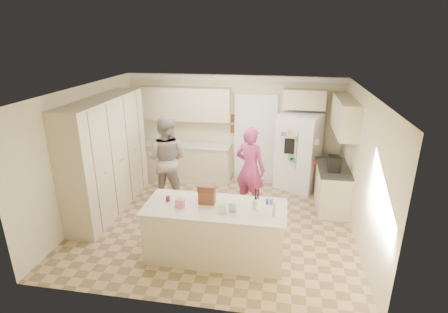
% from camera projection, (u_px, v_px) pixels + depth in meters
% --- Properties ---
extents(floor, '(5.20, 4.60, 0.02)m').
position_uv_depth(floor, '(216.00, 221.00, 6.95)').
color(floor, tan).
rests_on(floor, ground).
extents(ceiling, '(5.20, 4.60, 0.02)m').
position_uv_depth(ceiling, '(215.00, 89.00, 6.06)').
color(ceiling, white).
rests_on(ceiling, wall_back).
extents(wall_back, '(5.20, 0.02, 2.60)m').
position_uv_depth(wall_back, '(233.00, 128.00, 8.65)').
color(wall_back, beige).
rests_on(wall_back, ground).
extents(wall_front, '(5.20, 0.02, 2.60)m').
position_uv_depth(wall_front, '(181.00, 224.00, 4.37)').
color(wall_front, beige).
rests_on(wall_front, ground).
extents(wall_left, '(0.02, 4.60, 2.60)m').
position_uv_depth(wall_left, '(87.00, 152.00, 6.92)').
color(wall_left, beige).
rests_on(wall_left, ground).
extents(wall_right, '(0.02, 4.60, 2.60)m').
position_uv_depth(wall_right, '(362.00, 169.00, 6.10)').
color(wall_right, beige).
rests_on(wall_right, ground).
extents(crown_back, '(5.20, 0.08, 0.12)m').
position_uv_depth(crown_back, '(233.00, 78.00, 8.18)').
color(crown_back, white).
rests_on(crown_back, wall_back).
extents(pantry_bank, '(0.60, 2.60, 2.35)m').
position_uv_depth(pantry_bank, '(107.00, 156.00, 7.10)').
color(pantry_bank, beige).
rests_on(pantry_bank, floor).
extents(back_base_cab, '(2.20, 0.60, 0.88)m').
position_uv_depth(back_base_cab, '(186.00, 162.00, 8.84)').
color(back_base_cab, beige).
rests_on(back_base_cab, floor).
extents(back_countertop, '(2.24, 0.63, 0.04)m').
position_uv_depth(back_countertop, '(186.00, 145.00, 8.67)').
color(back_countertop, beige).
rests_on(back_countertop, back_base_cab).
extents(back_upper_cab, '(2.20, 0.35, 0.80)m').
position_uv_depth(back_upper_cab, '(185.00, 104.00, 8.46)').
color(back_upper_cab, beige).
rests_on(back_upper_cab, wall_back).
extents(doorway_opening, '(0.90, 0.06, 2.10)m').
position_uv_depth(doorway_opening, '(255.00, 139.00, 8.62)').
color(doorway_opening, black).
rests_on(doorway_opening, floor).
extents(doorway_casing, '(1.02, 0.03, 2.22)m').
position_uv_depth(doorway_casing, '(255.00, 139.00, 8.59)').
color(doorway_casing, white).
rests_on(doorway_casing, floor).
extents(wall_frame_upper, '(0.15, 0.02, 0.20)m').
position_uv_depth(wall_frame_upper, '(234.00, 118.00, 8.52)').
color(wall_frame_upper, brown).
rests_on(wall_frame_upper, wall_back).
extents(wall_frame_lower, '(0.15, 0.02, 0.20)m').
position_uv_depth(wall_frame_lower, '(234.00, 129.00, 8.62)').
color(wall_frame_lower, brown).
rests_on(wall_frame_lower, wall_back).
extents(refrigerator, '(1.11, 1.00, 1.80)m').
position_uv_depth(refrigerator, '(298.00, 152.00, 8.15)').
color(refrigerator, white).
rests_on(refrigerator, floor).
extents(fridge_seam, '(0.02, 0.02, 1.78)m').
position_uv_depth(fridge_seam, '(299.00, 157.00, 7.82)').
color(fridge_seam, gray).
rests_on(fridge_seam, refrigerator).
extents(fridge_dispenser, '(0.22, 0.03, 0.35)m').
position_uv_depth(fridge_dispenser, '(289.00, 146.00, 7.76)').
color(fridge_dispenser, black).
rests_on(fridge_dispenser, refrigerator).
extents(fridge_handle_l, '(0.02, 0.02, 0.85)m').
position_uv_depth(fridge_handle_l, '(297.00, 151.00, 7.77)').
color(fridge_handle_l, silver).
rests_on(fridge_handle_l, refrigerator).
extents(fridge_handle_r, '(0.02, 0.02, 0.85)m').
position_uv_depth(fridge_handle_r, '(301.00, 151.00, 7.75)').
color(fridge_handle_r, silver).
rests_on(fridge_handle_r, refrigerator).
extents(over_fridge_cab, '(0.95, 0.35, 0.45)m').
position_uv_depth(over_fridge_cab, '(304.00, 99.00, 7.95)').
color(over_fridge_cab, beige).
rests_on(over_fridge_cab, wall_back).
extents(right_base_cab, '(0.60, 1.20, 0.88)m').
position_uv_depth(right_base_cab, '(332.00, 188.00, 7.37)').
color(right_base_cab, beige).
rests_on(right_base_cab, floor).
extents(right_countertop, '(0.63, 1.24, 0.04)m').
position_uv_depth(right_countertop, '(334.00, 168.00, 7.21)').
color(right_countertop, '#2D2B28').
rests_on(right_countertop, right_base_cab).
extents(right_upper_cab, '(0.35, 1.50, 0.70)m').
position_uv_depth(right_upper_cab, '(345.00, 116.00, 7.02)').
color(right_upper_cab, beige).
rests_on(right_upper_cab, wall_right).
extents(coffee_maker, '(0.22, 0.28, 0.30)m').
position_uv_depth(coffee_maker, '(334.00, 164.00, 6.97)').
color(coffee_maker, black).
rests_on(coffee_maker, right_countertop).
extents(island_base, '(2.20, 0.90, 0.88)m').
position_uv_depth(island_base, '(215.00, 232.00, 5.75)').
color(island_base, beige).
rests_on(island_base, floor).
extents(island_top, '(2.28, 0.96, 0.05)m').
position_uv_depth(island_top, '(215.00, 208.00, 5.59)').
color(island_top, beige).
rests_on(island_top, island_base).
extents(utensil_crock, '(0.13, 0.13, 0.15)m').
position_uv_depth(utensil_crock, '(256.00, 204.00, 5.50)').
color(utensil_crock, white).
rests_on(utensil_crock, island_top).
extents(tissue_box, '(0.13, 0.13, 0.14)m').
position_uv_depth(tissue_box, '(180.00, 203.00, 5.55)').
color(tissue_box, pink).
rests_on(tissue_box, island_top).
extents(tissue_plume, '(0.08, 0.08, 0.08)m').
position_uv_depth(tissue_plume, '(180.00, 196.00, 5.52)').
color(tissue_plume, white).
rests_on(tissue_plume, tissue_box).
extents(dollhouse_body, '(0.26, 0.18, 0.22)m').
position_uv_depth(dollhouse_body, '(207.00, 197.00, 5.66)').
color(dollhouse_body, brown).
rests_on(dollhouse_body, island_top).
extents(dollhouse_roof, '(0.28, 0.20, 0.10)m').
position_uv_depth(dollhouse_roof, '(207.00, 188.00, 5.61)').
color(dollhouse_roof, '#592D1E').
rests_on(dollhouse_roof, dollhouse_body).
extents(jam_jar, '(0.07, 0.07, 0.09)m').
position_uv_depth(jam_jar, '(168.00, 199.00, 5.74)').
color(jam_jar, '#59263F').
rests_on(jam_jar, island_top).
extents(greeting_card_a, '(0.12, 0.06, 0.16)m').
position_uv_depth(greeting_card_a, '(222.00, 209.00, 5.35)').
color(greeting_card_a, white).
rests_on(greeting_card_a, island_top).
extents(greeting_card_b, '(0.12, 0.05, 0.16)m').
position_uv_depth(greeting_card_b, '(232.00, 208.00, 5.37)').
color(greeting_card_b, silver).
rests_on(greeting_card_b, island_top).
extents(water_bottle, '(0.07, 0.07, 0.24)m').
position_uv_depth(water_bottle, '(275.00, 209.00, 5.26)').
color(water_bottle, silver).
rests_on(water_bottle, island_top).
extents(shaker_salt, '(0.05, 0.05, 0.09)m').
position_uv_depth(shaker_salt, '(267.00, 201.00, 5.64)').
color(shaker_salt, '#5153B6').
rests_on(shaker_salt, island_top).
extents(shaker_pepper, '(0.05, 0.05, 0.09)m').
position_uv_depth(shaker_pepper, '(272.00, 202.00, 5.63)').
color(shaker_pepper, '#5153B6').
rests_on(shaker_pepper, island_top).
extents(teen_boy, '(0.97, 0.77, 1.91)m').
position_uv_depth(teen_boy, '(167.00, 159.00, 7.55)').
color(teen_boy, gray).
rests_on(teen_boy, floor).
extents(teen_girl, '(0.76, 0.64, 1.79)m').
position_uv_depth(teen_girl, '(250.00, 169.00, 7.17)').
color(teen_girl, '#A93256').
rests_on(teen_girl, floor).
extents(fridge_magnets, '(0.76, 0.02, 1.44)m').
position_uv_depth(fridge_magnets, '(299.00, 157.00, 7.82)').
color(fridge_magnets, tan).
rests_on(fridge_magnets, refrigerator).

